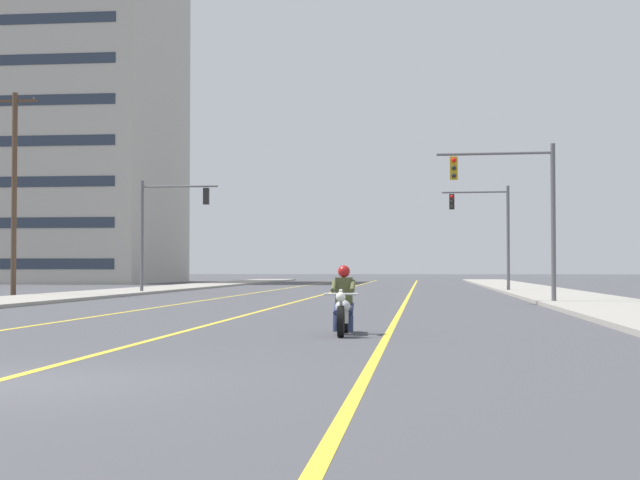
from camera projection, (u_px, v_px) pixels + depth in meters
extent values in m
plane|color=#47474C|center=(3.00, 384.00, 11.36)|extent=(400.00, 400.00, 0.00)
cube|color=yellow|center=(335.00, 291.00, 56.08)|extent=(0.16, 100.00, 0.01)
cube|color=yellow|center=(267.00, 291.00, 56.54)|extent=(0.16, 100.00, 0.01)
cube|color=yellow|center=(411.00, 291.00, 55.59)|extent=(0.16, 100.00, 0.01)
cube|color=#9E998E|center=(547.00, 293.00, 49.82)|extent=(4.40, 110.00, 0.14)
cube|color=#9E998E|center=(124.00, 292.00, 52.37)|extent=(4.40, 110.00, 0.14)
cylinder|color=black|center=(341.00, 322.00, 18.89)|extent=(0.14, 0.64, 0.64)
cylinder|color=black|center=(345.00, 318.00, 20.43)|extent=(0.14, 0.64, 0.64)
cylinder|color=silver|center=(341.00, 306.00, 19.00)|extent=(0.08, 0.33, 0.68)
sphere|color=white|center=(341.00, 297.00, 18.86)|extent=(0.20, 0.20, 0.20)
cylinder|color=silver|center=(341.00, 294.00, 19.06)|extent=(0.70, 0.06, 0.04)
ellipsoid|color=#B7BABF|center=(343.00, 306.00, 19.55)|extent=(0.33, 0.57, 0.28)
cube|color=silver|center=(343.00, 317.00, 19.66)|extent=(0.25, 0.45, 0.24)
cube|color=black|center=(344.00, 308.00, 19.99)|extent=(0.29, 0.53, 0.12)
cube|color=#B7BABF|center=(345.00, 304.00, 20.39)|extent=(0.21, 0.36, 0.08)
cylinder|color=silver|center=(338.00, 319.00, 20.07)|extent=(0.09, 0.55, 0.08)
cube|color=#4C512D|center=(344.00, 291.00, 19.96)|extent=(0.37, 0.25, 0.56)
sphere|color=#B21919|center=(344.00, 271.00, 19.95)|extent=(0.26, 0.26, 0.26)
cylinder|color=navy|center=(350.00, 309.00, 19.80)|extent=(0.15, 0.44, 0.30)
cylinder|color=navy|center=(351.00, 323.00, 19.61)|extent=(0.11, 0.16, 0.35)
cylinder|color=#4C512D|center=(353.00, 286.00, 19.69)|extent=(0.11, 0.53, 0.27)
cylinder|color=navy|center=(337.00, 309.00, 19.82)|extent=(0.15, 0.44, 0.30)
cylinder|color=navy|center=(335.00, 323.00, 19.63)|extent=(0.11, 0.16, 0.35)
cylinder|color=#4C512D|center=(334.00, 286.00, 19.72)|extent=(0.11, 0.53, 0.27)
cylinder|color=#56565B|center=(553.00, 224.00, 36.02)|extent=(0.18, 0.18, 6.20)
cylinder|color=#56565B|center=(494.00, 154.00, 36.43)|extent=(4.45, 0.29, 0.11)
cube|color=#B79319|center=(454.00, 168.00, 36.65)|extent=(0.31, 0.25, 0.90)
sphere|color=red|center=(454.00, 160.00, 36.51)|extent=(0.18, 0.18, 0.18)
sphere|color=black|center=(454.00, 168.00, 36.50)|extent=(0.18, 0.18, 0.18)
sphere|color=black|center=(454.00, 176.00, 36.49)|extent=(0.18, 0.18, 0.18)
cylinder|color=#56565B|center=(142.00, 237.00, 51.36)|extent=(0.18, 0.18, 6.20)
cylinder|color=#56565B|center=(180.00, 186.00, 51.15)|extent=(4.25, 0.24, 0.11)
cube|color=black|center=(206.00, 196.00, 50.92)|extent=(0.31, 0.25, 0.90)
sphere|color=red|center=(207.00, 191.00, 51.08)|extent=(0.18, 0.18, 0.18)
sphere|color=black|center=(207.00, 196.00, 51.08)|extent=(0.18, 0.18, 0.18)
sphere|color=black|center=(207.00, 202.00, 51.07)|extent=(0.18, 0.18, 0.18)
cylinder|color=#56565B|center=(508.00, 239.00, 54.55)|extent=(0.18, 0.18, 6.20)
cylinder|color=#56565B|center=(475.00, 192.00, 54.94)|extent=(3.81, 0.32, 0.11)
cube|color=black|center=(452.00, 202.00, 55.15)|extent=(0.31, 0.26, 0.90)
sphere|color=red|center=(452.00, 196.00, 55.00)|extent=(0.18, 0.18, 0.18)
sphere|color=black|center=(452.00, 202.00, 54.99)|extent=(0.18, 0.18, 0.18)
sphere|color=black|center=(452.00, 207.00, 54.99)|extent=(0.18, 0.18, 0.18)
cylinder|color=#4C3828|center=(14.00, 194.00, 45.69)|extent=(0.26, 0.26, 9.97)
cube|color=#4C3828|center=(15.00, 101.00, 45.83)|extent=(2.26, 0.12, 0.12)
cylinder|color=slate|center=(34.00, 98.00, 45.73)|extent=(0.08, 0.08, 0.12)
cube|color=#B2ADA3|center=(70.00, 118.00, 90.10)|extent=(18.56, 19.67, 31.57)
cube|color=#283342|center=(26.00, 264.00, 79.88)|extent=(15.59, 0.06, 0.90)
cube|color=#283342|center=(26.00, 223.00, 79.98)|extent=(15.59, 0.06, 0.90)
cube|color=#283342|center=(26.00, 182.00, 80.09)|extent=(15.59, 0.06, 0.90)
cube|color=#283342|center=(27.00, 141.00, 80.19)|extent=(15.59, 0.06, 0.90)
cube|color=#283342|center=(27.00, 100.00, 80.30)|extent=(15.59, 0.06, 0.90)
cube|color=#283342|center=(27.00, 60.00, 80.40)|extent=(15.59, 0.06, 0.90)
cube|color=#283342|center=(28.00, 19.00, 80.51)|extent=(15.59, 0.06, 0.90)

